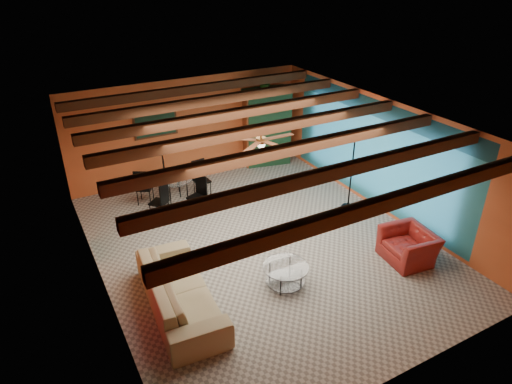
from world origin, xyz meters
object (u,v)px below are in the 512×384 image
floor_lamp (352,171)px  potted_plant (265,82)px  armchair (408,246)px  armoire (265,128)px  coffee_table (285,275)px  dining_table (175,186)px  vase (173,165)px  sofa (180,290)px

floor_lamp → potted_plant: 3.67m
armchair → armoire: size_ratio=0.46×
armchair → coffee_table: armchair is taller
coffee_table → armoire: armoire is taller
dining_table → vase: size_ratio=10.01×
armoire → coffee_table: bearing=-103.4°
dining_table → floor_lamp: (3.63, -2.22, 0.51)m
dining_table → vase: 0.56m
floor_lamp → vase: size_ratio=10.84×
armchair → coffee_table: bearing=-93.9°
dining_table → vase: bearing=0.0°
coffee_table → armchair: bearing=-10.7°
coffee_table → dining_table: (-0.71, 4.00, 0.25)m
armoire → floor_lamp: size_ratio=1.10×
armoire → floor_lamp: bearing=-70.1°
coffee_table → potted_plant: 6.10m
armoire → potted_plant: potted_plant is taller
armchair → potted_plant: (-0.12, 5.63, 2.07)m
sofa → armchair: sofa is taller
armchair → dining_table: 5.58m
coffee_table → vase: 4.14m
coffee_table → floor_lamp: (2.92, 1.78, 0.76)m
dining_table → armoire: (3.18, 1.14, 0.60)m
armchair → potted_plant: 6.00m
sofa → dining_table: 3.84m
sofa → armoire: (4.40, 4.78, 0.70)m
floor_lamp → vase: 4.26m
coffee_table → dining_table: bearing=100.1°
dining_table → potted_plant: potted_plant is taller
sofa → vase: (1.21, 3.65, 0.66)m
armchair → vase: size_ratio=5.53×
floor_lamp → armoire: bearing=97.6°
armchair → coffee_table: 2.64m
potted_plant → dining_table: bearing=-160.4°
armchair → coffee_table: size_ratio=1.17×
armchair → potted_plant: size_ratio=2.03×
sofa → vase: bearing=-13.9°
armoire → floor_lamp: armoire is taller
armchair → dining_table: size_ratio=0.55×
potted_plant → vase: size_ratio=2.72×
coffee_table → armoire: size_ratio=0.40×
dining_table → armoire: 3.43m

